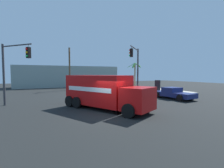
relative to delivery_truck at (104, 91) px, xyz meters
The scene contains 10 objects.
ground_plane 2.66m from the delivery_truck, 98.08° to the right, with size 100.00×100.00×0.00m, color black.
sidewalk_corner_far 15.79m from the delivery_truck, 40.20° to the left, with size 11.19×11.19×0.14m, color #B2ADA0.
delivery_truck is the anchor object (origin of this frame).
traffic_light_primary 8.91m from the delivery_truck, 148.46° to the left, with size 2.65×2.81×5.85m.
traffic_light_secondary 8.17m from the delivery_truck, 36.85° to the left, with size 2.98×3.07×6.22m.
pickup_navy 10.18m from the delivery_truck, 11.68° to the left, with size 2.63×5.36×1.38m.
vending_machine_red 16.02m from the delivery_truck, 34.09° to the left, with size 1.17×1.16×1.85m.
palm_tree_far 19.02m from the delivery_truck, 49.83° to the left, with size 2.82×3.06×5.07m.
utility_pole 18.79m from the delivery_truck, 88.85° to the left, with size 0.67×2.16×7.96m.
building_backdrop 27.31m from the delivery_truck, 86.65° to the left, with size 23.09×6.00×4.83m, color gray.
Camera 1 is at (-4.87, -11.12, 3.03)m, focal length 26.59 mm.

